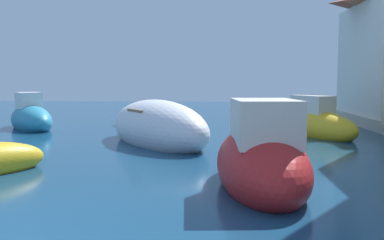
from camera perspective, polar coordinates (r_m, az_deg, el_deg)
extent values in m
ellipsoid|color=#B21E1E|center=(8.47, 9.24, -6.11)|extent=(2.03, 4.23, 1.53)
cube|color=beige|center=(8.03, 9.74, -0.33)|extent=(1.25, 1.73, 0.86)
ellipsoid|color=white|center=(14.25, -4.68, -1.07)|extent=(4.94, 5.88, 1.90)
cube|color=brown|center=(14.20, -4.70, 1.37)|extent=(2.03, 1.89, 0.08)
ellipsoid|color=teal|center=(20.00, -20.83, -0.04)|extent=(3.68, 4.15, 1.35)
cube|color=white|center=(20.27, -21.11, 2.33)|extent=(1.50, 1.55, 0.82)
ellipsoid|color=gold|center=(19.82, -5.32, 0.08)|extent=(3.76, 1.90, 1.15)
cube|color=brown|center=(19.79, -5.33, 1.20)|extent=(0.89, 1.14, 0.08)
ellipsoid|color=gold|center=(16.85, 16.50, -0.90)|extent=(3.01, 4.39, 1.26)
cube|color=beige|center=(17.05, 15.89, 1.83)|extent=(1.48, 2.00, 0.81)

